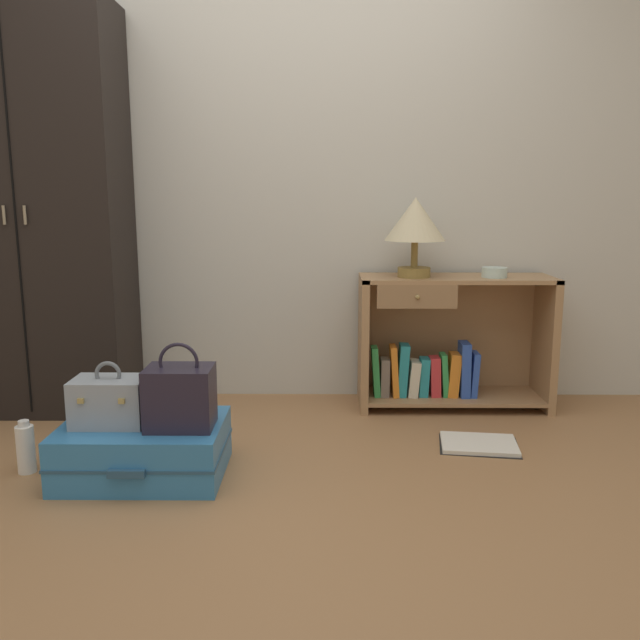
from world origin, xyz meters
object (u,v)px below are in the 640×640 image
(train_case, at_px, (110,401))
(bowl, at_px, (494,272))
(bookshelf, at_px, (446,345))
(bottle, at_px, (26,448))
(wardrobe, at_px, (36,214))
(open_book_on_floor, at_px, (479,444))
(suitcase_large, at_px, (144,449))
(table_lamp, at_px, (415,223))
(handbag, at_px, (180,396))

(train_case, bearing_deg, bowl, 27.07)
(bookshelf, relative_size, bottle, 4.54)
(wardrobe, relative_size, open_book_on_floor, 5.30)
(suitcase_large, bearing_deg, bowl, 28.51)
(table_lamp, xyz_separation_m, train_case, (-1.32, -0.90, -0.67))
(bowl, bearing_deg, suitcase_large, -151.49)
(bottle, xyz_separation_m, open_book_on_floor, (1.93, 0.30, -0.10))
(wardrobe, bearing_deg, handbag, -45.24)
(handbag, distance_m, bottle, 0.71)
(bowl, xyz_separation_m, train_case, (-1.74, -0.89, -0.41))
(bowl, relative_size, open_book_on_floor, 0.34)
(open_book_on_floor, bearing_deg, bookshelf, 94.77)
(wardrobe, xyz_separation_m, handbag, (0.91, -0.92, -0.69))
(wardrobe, relative_size, train_case, 7.22)
(suitcase_large, height_order, handbag, handbag)
(bowl, bearing_deg, handbag, -147.61)
(wardrobe, xyz_separation_m, table_lamp, (1.94, 0.01, -0.05))
(bookshelf, relative_size, table_lamp, 2.47)
(bowl, height_order, open_book_on_floor, bowl)
(handbag, height_order, bottle, handbag)
(bookshelf, bearing_deg, wardrobe, -178.58)
(table_lamp, bearing_deg, bowl, -1.57)
(train_case, distance_m, open_book_on_floor, 1.63)
(bowl, bearing_deg, wardrobe, 179.97)
(open_book_on_floor, bearing_deg, wardrobe, 165.82)
(wardrobe, xyz_separation_m, bowl, (2.36, -0.00, -0.30))
(bookshelf, distance_m, table_lamp, 0.68)
(bowl, xyz_separation_m, open_book_on_floor, (-0.17, -0.55, -0.72))
(table_lamp, height_order, handbag, table_lamp)
(train_case, relative_size, handbag, 0.83)
(table_lamp, relative_size, suitcase_large, 0.62)
(suitcase_large, relative_size, handbag, 1.91)
(bookshelf, distance_m, bottle, 2.10)
(bowl, distance_m, handbag, 1.76)
(table_lamp, distance_m, handbag, 1.53)
(wardrobe, xyz_separation_m, train_case, (0.62, -0.89, -0.71))
(bookshelf, xyz_separation_m, handbag, (-1.22, -0.97, 0.01))
(handbag, distance_m, open_book_on_floor, 1.37)
(bookshelf, bearing_deg, table_lamp, -167.36)
(bottle, bearing_deg, handbag, -5.72)
(handbag, bearing_deg, suitcase_large, 165.81)
(bookshelf, distance_m, suitcase_large, 1.69)
(suitcase_large, height_order, bottle, bottle)
(bottle, height_order, open_book_on_floor, bottle)
(wardrobe, xyz_separation_m, bookshelf, (2.13, 0.05, -0.70))
(train_case, bearing_deg, table_lamp, 34.21)
(wardrobe, distance_m, handbag, 1.46)
(train_case, bearing_deg, bottle, 174.55)
(bowl, distance_m, bottle, 2.36)
(wardrobe, height_order, handbag, wardrobe)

